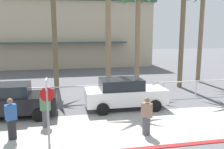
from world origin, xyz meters
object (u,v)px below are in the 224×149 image
(stop_sign_bike_lane, at_px, (47,103))
(pedestrian_1, at_px, (46,111))
(pedestrian_2, at_px, (11,121))
(palm_tree_6, at_px, (202,14))
(palm_tree_2, at_px, (53,6))
(palm_tree_4, at_px, (137,22))
(car_black_1, at_px, (10,100))
(car_white_2, at_px, (124,93))
(pedestrian_0, at_px, (146,118))

(stop_sign_bike_lane, height_order, pedestrian_1, stop_sign_bike_lane)
(pedestrian_2, bearing_deg, palm_tree_6, 33.41)
(palm_tree_2, height_order, palm_tree_4, palm_tree_2)
(car_black_1, xyz_separation_m, car_white_2, (5.91, 0.26, 0.00))
(stop_sign_bike_lane, height_order, car_white_2, stop_sign_bike_lane)
(palm_tree_4, xyz_separation_m, car_black_1, (-7.92, -4.72, -4.06))
(car_white_2, distance_m, pedestrian_2, 6.05)
(stop_sign_bike_lane, xyz_separation_m, palm_tree_4, (5.86, 8.20, 3.26))
(stop_sign_bike_lane, height_order, car_black_1, stop_sign_bike_lane)
(palm_tree_6, relative_size, pedestrian_0, 4.60)
(palm_tree_4, distance_m, pedestrian_1, 9.72)
(pedestrian_1, bearing_deg, palm_tree_6, 32.55)
(palm_tree_2, xyz_separation_m, pedestrian_0, (3.92, -9.06, -5.24))
(car_white_2, height_order, pedestrian_2, car_white_2)
(palm_tree_4, height_order, car_black_1, palm_tree_4)
(palm_tree_4, distance_m, pedestrian_2, 11.18)
(car_black_1, bearing_deg, pedestrian_0, -28.81)
(palm_tree_6, xyz_separation_m, car_white_2, (-8.01, -5.89, -4.76))
(pedestrian_1, bearing_deg, palm_tree_4, 45.89)
(stop_sign_bike_lane, xyz_separation_m, pedestrian_1, (-0.24, 1.90, -0.95))
(car_black_1, relative_size, pedestrian_1, 2.76)
(palm_tree_4, bearing_deg, pedestrian_0, -103.84)
(car_black_1, xyz_separation_m, pedestrian_0, (5.96, -3.28, -0.13))
(car_white_2, xyz_separation_m, pedestrian_1, (-4.09, -1.84, -0.14))
(car_black_1, distance_m, pedestrian_0, 6.80)
(car_white_2, bearing_deg, pedestrian_0, -89.20)
(palm_tree_2, height_order, palm_tree_6, palm_tree_2)
(car_black_1, bearing_deg, pedestrian_2, -77.21)
(stop_sign_bike_lane, relative_size, palm_tree_4, 0.38)
(stop_sign_bike_lane, bearing_deg, pedestrian_1, 97.33)
(car_white_2, distance_m, pedestrian_0, 3.54)
(pedestrian_2, bearing_deg, pedestrian_1, 41.06)
(pedestrian_1, xyz_separation_m, pedestrian_2, (-1.22, -1.06, 0.05))
(palm_tree_6, xyz_separation_m, pedestrian_1, (-12.10, -7.72, -4.90))
(palm_tree_2, distance_m, pedestrian_2, 10.01)
(palm_tree_4, distance_m, car_black_1, 10.08)
(pedestrian_0, distance_m, pedestrian_2, 5.39)
(stop_sign_bike_lane, height_order, palm_tree_4, palm_tree_4)
(palm_tree_6, bearing_deg, palm_tree_4, -166.61)
(palm_tree_4, height_order, palm_tree_6, palm_tree_6)
(palm_tree_6, height_order, car_white_2, palm_tree_6)
(pedestrian_1, distance_m, pedestrian_2, 1.62)
(stop_sign_bike_lane, xyz_separation_m, palm_tree_2, (-0.03, 9.27, 4.30))
(palm_tree_6, xyz_separation_m, pedestrian_2, (-13.32, -8.79, -4.85))
(pedestrian_0, relative_size, pedestrian_1, 1.01)
(car_white_2, bearing_deg, stop_sign_bike_lane, -135.77)
(palm_tree_2, distance_m, palm_tree_4, 6.07)
(palm_tree_2, distance_m, car_black_1, 7.98)
(car_white_2, relative_size, pedestrian_1, 2.76)
(stop_sign_bike_lane, xyz_separation_m, palm_tree_6, (11.86, 9.63, 3.96))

